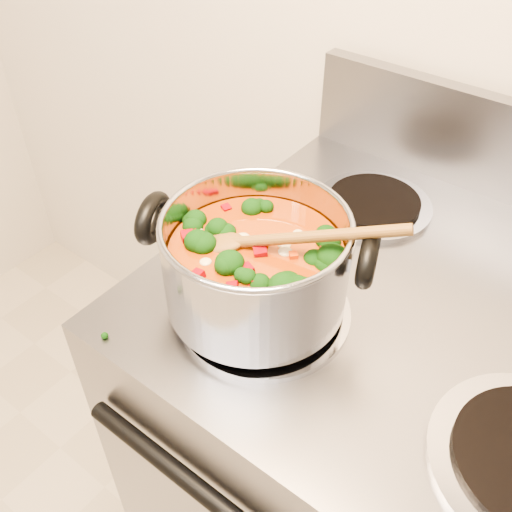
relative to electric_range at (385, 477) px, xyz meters
The scene contains 4 objects.
electric_range is the anchor object (origin of this frame).
stockpot 0.58m from the electric_range, 142.62° to the right, with size 0.29×0.23×0.14m.
wooden_spoon 0.61m from the electric_range, 141.87° to the right, with size 0.24×0.13×0.09m.
cooktop_crumbs 0.54m from the electric_range, 132.11° to the right, with size 0.32×0.33×0.01m.
Camera 1 is at (0.20, 0.61, 1.47)m, focal length 40.00 mm.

